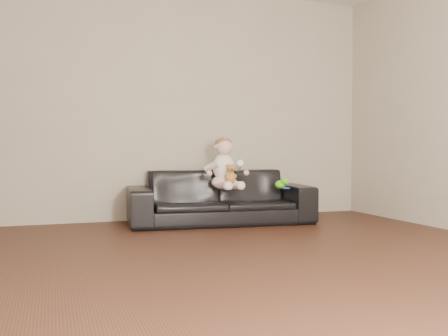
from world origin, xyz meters
name	(u,v)px	position (x,y,z in m)	size (l,w,h in m)	color
floor	(254,279)	(0.00, 0.00, 0.00)	(5.50, 5.50, 0.00)	#402216
wall_back	(159,103)	(0.00, 2.75, 1.30)	(5.00, 5.00, 0.00)	#B3A996
sofa	(220,197)	(0.55, 2.25, 0.28)	(1.92, 0.75, 0.56)	black
baby	(224,166)	(0.56, 2.14, 0.61)	(0.40, 0.48, 0.54)	#FCD5D5
teddy_bear	(231,174)	(0.57, 1.98, 0.53)	(0.13, 0.13, 0.19)	#AF7532
toy_green	(280,185)	(1.13, 2.00, 0.41)	(0.11, 0.13, 0.09)	#4FE91B
toy_rattle	(282,185)	(1.21, 2.12, 0.40)	(0.06, 0.06, 0.06)	#DC4A19
toy_blue_disc	(285,188)	(1.20, 2.01, 0.38)	(0.10, 0.10, 0.01)	blue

